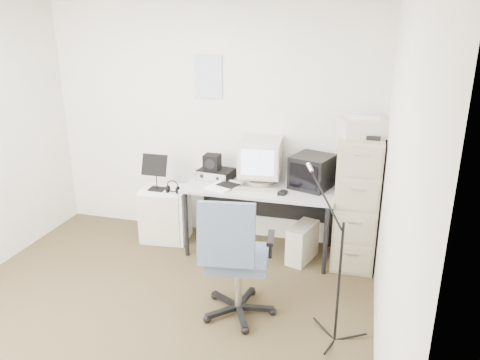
% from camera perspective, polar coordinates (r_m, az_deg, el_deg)
% --- Properties ---
extents(floor, '(3.60, 3.60, 0.01)m').
position_cam_1_polar(floor, '(4.04, -11.64, -16.65)').
color(floor, '#3E361E').
rests_on(floor, ground).
extents(wall_back, '(3.60, 0.02, 2.50)m').
position_cam_1_polar(wall_back, '(5.06, -3.51, 6.84)').
color(wall_back, beige).
rests_on(wall_back, ground).
extents(wall_right, '(0.02, 3.60, 2.50)m').
position_cam_1_polar(wall_right, '(3.08, 18.11, -2.38)').
color(wall_right, beige).
rests_on(wall_right, ground).
extents(wall_calendar, '(0.30, 0.02, 0.44)m').
position_cam_1_polar(wall_calendar, '(4.97, -3.90, 12.46)').
color(wall_calendar, white).
rests_on(wall_calendar, wall_back).
extents(filing_cabinet, '(0.40, 0.60, 1.30)m').
position_cam_1_polar(filing_cabinet, '(4.67, 14.05, -2.50)').
color(filing_cabinet, gray).
rests_on(filing_cabinet, floor).
extents(printer, '(0.49, 0.41, 0.16)m').
position_cam_1_polar(printer, '(4.43, 14.80, 6.18)').
color(printer, beige).
rests_on(printer, filing_cabinet).
extents(desk, '(1.50, 0.70, 0.73)m').
position_cam_1_polar(desk, '(4.85, 2.47, -4.73)').
color(desk, '#949494').
rests_on(desk, floor).
extents(crt_monitor, '(0.45, 0.46, 0.45)m').
position_cam_1_polar(crt_monitor, '(4.74, 2.52, 2.30)').
color(crt_monitor, beige).
rests_on(crt_monitor, desk).
extents(crt_tv, '(0.46, 0.47, 0.33)m').
position_cam_1_polar(crt_tv, '(4.67, 8.80, 1.04)').
color(crt_tv, black).
rests_on(crt_tv, desk).
extents(desk_speaker, '(0.08, 0.08, 0.14)m').
position_cam_1_polar(desk_speaker, '(4.72, 6.14, 0.14)').
color(desk_speaker, '#C0B5A3').
rests_on(desk_speaker, desk).
extents(keyboard, '(0.45, 0.21, 0.02)m').
position_cam_1_polar(keyboard, '(4.52, 1.83, -1.40)').
color(keyboard, beige).
rests_on(keyboard, desk).
extents(mouse, '(0.08, 0.12, 0.03)m').
position_cam_1_polar(mouse, '(4.49, 5.24, -1.55)').
color(mouse, black).
rests_on(mouse, desk).
extents(radio_receiver, '(0.39, 0.30, 0.10)m').
position_cam_1_polar(radio_receiver, '(4.90, -2.92, 0.76)').
color(radio_receiver, black).
rests_on(radio_receiver, desk).
extents(radio_speaker, '(0.16, 0.15, 0.16)m').
position_cam_1_polar(radio_speaker, '(4.87, -3.42, 2.21)').
color(radio_speaker, black).
rests_on(radio_speaker, radio_receiver).
extents(papers, '(0.34, 0.39, 0.02)m').
position_cam_1_polar(papers, '(4.67, -1.93, -0.71)').
color(papers, white).
rests_on(papers, desk).
extents(pc_tower, '(0.29, 0.44, 0.38)m').
position_cam_1_polar(pc_tower, '(4.78, 7.61, -7.57)').
color(pc_tower, beige).
rests_on(pc_tower, floor).
extents(office_chair, '(0.69, 0.69, 1.06)m').
position_cam_1_polar(office_chair, '(3.78, -0.22, -9.22)').
color(office_chair, '#454C55').
rests_on(office_chair, floor).
extents(side_cart, '(0.52, 0.43, 0.60)m').
position_cam_1_polar(side_cart, '(5.19, -9.03, -4.08)').
color(side_cart, white).
rests_on(side_cart, floor).
extents(music_stand, '(0.31, 0.23, 0.40)m').
position_cam_1_polar(music_stand, '(4.99, -10.20, 1.00)').
color(music_stand, black).
rests_on(music_stand, side_cart).
extents(headphones, '(0.19, 0.19, 0.03)m').
position_cam_1_polar(headphones, '(4.92, -8.20, -1.06)').
color(headphones, black).
rests_on(headphones, side_cart).
extents(mic_stand, '(0.03, 0.03, 1.28)m').
position_cam_1_polar(mic_stand, '(3.50, 12.13, -10.13)').
color(mic_stand, black).
rests_on(mic_stand, floor).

